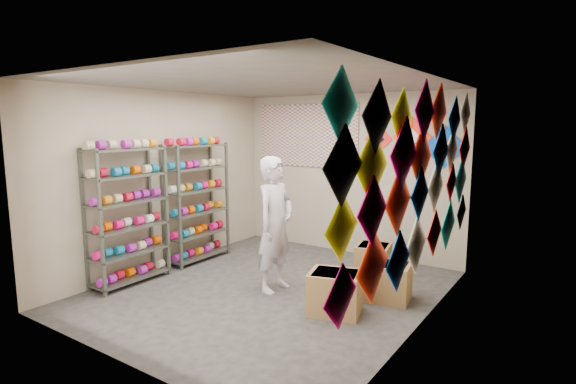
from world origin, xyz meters
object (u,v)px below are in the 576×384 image
Objects in this scene: shelf_rack_front at (128,216)px; carton_a at (335,293)px; shopkeeper at (275,224)px; carton_c at (373,260)px; carton_b at (386,281)px; shelf_rack_back at (197,203)px.

shelf_rack_front is 3.22× the size of carton_a.
shelf_rack_front is at bearing 178.14° from carton_a.
shopkeeper is 1.69m from carton_c.
shelf_rack_back is at bearing 172.60° from carton_b.
shelf_rack_back is 2.92m from carton_c.
shelf_rack_front is 2.05m from shopkeeper.
shelf_rack_front is 3.02m from carton_a.
carton_a is 1.54m from carton_c.
shelf_rack_front is at bearing -152.30° from carton_c.
carton_a is (2.85, 0.70, -0.70)m from shelf_rack_front.
shopkeeper is at bearing -134.84° from carton_c.
carton_a is 1.02× the size of carton_b.
shopkeeper is (1.83, 0.92, -0.06)m from shelf_rack_front.
shopkeeper is 1.23m from carton_a.
shelf_rack_back is at bearing -172.99° from carton_c.
shopkeeper is 1.59m from carton_b.
shelf_rack_front and shelf_rack_back have the same top height.
carton_a is at bearing -101.75° from shopkeeper.
shelf_rack_back is 3.30× the size of carton_b.
carton_a is 0.80m from carton_b.
carton_b is at bearing -68.94° from carton_c.
shopkeeper is at bearing -169.42° from carton_b.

